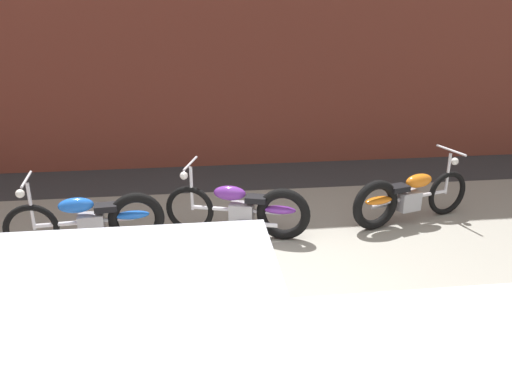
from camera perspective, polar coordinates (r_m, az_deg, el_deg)
The scene contains 5 objects.
ground_plane at distance 5.61m, azimuth 0.25°, elevation -12.72°, with size 80.00×80.00×0.00m, color #2D2D30.
sidewalk_slab at distance 7.12m, azimuth -1.54°, elevation -4.92°, with size 36.00×3.50×0.01m, color gray.
motorcycle_blue at distance 6.96m, azimuth -17.15°, elevation -2.95°, with size 2.01×0.58×1.03m.
motorcycle_purple at distance 6.97m, azimuth -0.99°, elevation -1.95°, with size 1.95×0.82×1.03m.
motorcycle_orange at distance 7.67m, azimuth 16.04°, elevation -0.59°, with size 1.95×0.81×1.03m.
Camera 1 is at (-0.59, -4.63, 3.11)m, focal length 36.18 mm.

